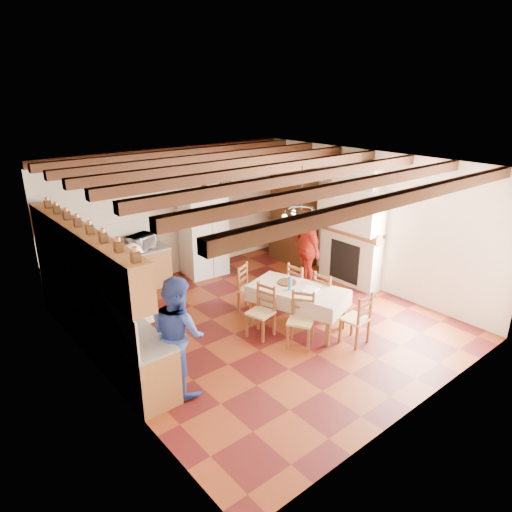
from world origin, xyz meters
The scene contains 31 objects.
floor centered at (0.00, 0.00, -0.01)m, with size 6.00×6.50×0.02m, color #4A1112.
ceiling centered at (0.00, 0.00, 3.01)m, with size 6.00×6.50×0.02m, color white.
wall_back centered at (0.00, 3.26, 1.50)m, with size 6.00×0.02×3.00m, color beige.
wall_front centered at (0.00, -3.26, 1.50)m, with size 6.00×0.02×3.00m, color beige.
wall_left centered at (-3.01, 0.00, 1.50)m, with size 0.02×6.50×3.00m, color beige.
wall_right centered at (3.01, 0.00, 1.50)m, with size 0.02×6.50×3.00m, color beige.
ceiling_beams centered at (0.00, 0.00, 2.91)m, with size 6.00×6.30×0.16m, color #3D2314, non-canonical shape.
lower_cabinets_left centered at (-2.70, 1.05, 0.43)m, with size 0.60×4.30×0.86m, color brown.
lower_cabinets_back centered at (-1.55, 2.95, 0.43)m, with size 2.30×0.60×0.86m, color brown.
countertop_left centered at (-2.70, 1.05, 0.88)m, with size 0.62×4.30×0.04m, color gray.
countertop_back centered at (-1.55, 2.95, 0.88)m, with size 2.34×0.62×0.04m, color gray.
backsplash_left centered at (-2.98, 1.05, 1.20)m, with size 0.03×4.30×0.60m, color beige.
backsplash_back centered at (-1.55, 3.23, 1.20)m, with size 2.30×0.03×0.60m, color beige.
upper_cabinets centered at (-2.83, 1.05, 1.85)m, with size 0.35×4.20×0.70m, color brown.
fireplace centered at (2.72, 0.20, 1.40)m, with size 0.56×1.60×2.80m, color beige, non-canonical shape.
wall_picture centered at (1.55, 3.23, 1.85)m, with size 0.34×0.03×0.42m, color #2E2115.
refrigerator centered at (0.55, 2.79, 0.95)m, with size 0.95×0.78×1.90m, color white.
hutch centered at (2.75, 2.04, 1.21)m, with size 0.56×1.33×2.42m, color #381F10, non-canonical shape.
dining_table centered at (0.44, -0.50, 0.68)m, with size 1.40×1.94×0.77m.
chandelier centered at (0.44, -0.50, 2.25)m, with size 0.47×0.47×0.03m, color black.
chair_left_near centered at (-0.01, -1.03, 0.48)m, with size 0.42×0.40×0.96m, color brown, non-canonical shape.
chair_left_far centered at (-0.34, -0.35, 0.48)m, with size 0.42×0.40×0.96m, color brown, non-canonical shape.
chair_right_near centered at (1.11, -0.62, 0.48)m, with size 0.42×0.40×0.96m, color brown, non-canonical shape.
chair_right_far centered at (1.02, 0.02, 0.48)m, with size 0.42×0.40×0.96m, color brown, non-canonical shape.
chair_end_near centered at (0.78, -1.57, 0.48)m, with size 0.42×0.40×0.96m, color brown, non-canonical shape.
chair_end_far centered at (0.15, 0.55, 0.48)m, with size 0.42×0.40×0.96m, color brown, non-canonical shape.
person_man centered at (-2.19, 0.61, 0.96)m, with size 0.70×0.46×1.92m, color white.
person_woman_blue centered at (-2.21, -0.73, 0.89)m, with size 0.87×0.67×1.78m, color #2D4192.
person_woman_red centered at (1.90, 0.72, 0.87)m, with size 1.02×0.43×1.74m, color #A42115.
microwave centered at (-0.95, 2.95, 1.06)m, with size 0.59×0.40×0.32m, color silver.
fridge_vase centered at (0.63, 2.79, 2.06)m, with size 0.31×0.31×0.32m, color #381F10.
Camera 1 is at (-5.02, -5.88, 4.22)m, focal length 32.00 mm.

